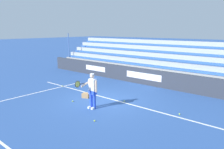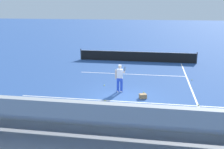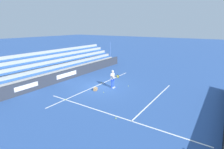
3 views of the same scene
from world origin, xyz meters
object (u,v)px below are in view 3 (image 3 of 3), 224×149
Objects in this scene: tennis_player at (113,79)px; tennis_ball_stray_back at (116,118)px; tennis_ball_toward_net at (102,83)px; tennis_ball_far_left at (66,100)px; tennis_ball_far_right at (116,76)px; ball_box_cardboard at (95,89)px; tennis_ball_midcourt at (104,92)px; tennis_ball_by_box at (128,86)px.

tennis_ball_stray_back is at bearing 35.23° from tennis_player.
tennis_player is 25.98× the size of tennis_ball_toward_net.
tennis_ball_far_left is 8.10m from tennis_ball_far_right.
tennis_player is 4.18m from tennis_ball_far_right.
tennis_ball_stray_back is 1.00× the size of tennis_ball_far_right.
tennis_ball_toward_net is (-2.07, -0.85, -0.10)m from ball_box_cardboard.
tennis_ball_far_right is (-3.00, -0.17, 0.00)m from tennis_ball_toward_net.
tennis_ball_toward_net is at bearing -139.05° from tennis_ball_midcourt.
tennis_ball_midcourt is at bearing 40.95° from tennis_ball_toward_net.
ball_box_cardboard is (1.48, -0.95, -0.76)m from tennis_player.
tennis_ball_toward_net is at bearing -157.73° from ball_box_cardboard.
tennis_player is 4.86m from tennis_ball_far_left.
tennis_ball_far_right is at bearing -177.38° from tennis_ball_far_left.
tennis_ball_far_left is 6.28m from tennis_ball_by_box.
ball_box_cardboard reaches higher than tennis_ball_stray_back.
tennis_ball_by_box is at bearing 101.97° from tennis_ball_toward_net.
tennis_ball_toward_net is 1.00× the size of tennis_ball_stray_back.
tennis_ball_stray_back is 4.96m from tennis_ball_far_left.
tennis_player is 5.89m from tennis_ball_stray_back.
tennis_ball_far_left is at bearing -12.05° from ball_box_cardboard.
tennis_ball_toward_net is at bearing -136.06° from tennis_ball_stray_back.
tennis_ball_far_right and tennis_ball_midcourt have the same top height.
tennis_ball_far_left is at bearing -92.87° from tennis_ball_stray_back.
tennis_ball_toward_net is 1.00× the size of tennis_ball_far_left.
tennis_ball_far_right is at bearing -168.64° from ball_box_cardboard.
tennis_ball_midcourt is (-3.27, -3.35, 0.00)m from tennis_ball_stray_back.
tennis_ball_far_right is 1.00× the size of tennis_ball_midcourt.
ball_box_cardboard is at bearing -127.28° from tennis_ball_stray_back.
ball_box_cardboard is 0.96m from tennis_ball_midcourt.
tennis_player is 25.98× the size of tennis_ball_far_right.
tennis_ball_far_right is (-8.34, -5.32, 0.00)m from tennis_ball_stray_back.
tennis_ball_toward_net is 1.00× the size of tennis_ball_by_box.
tennis_ball_stray_back and tennis_ball_far_right have the same top height.
tennis_ball_far_left and tennis_ball_midcourt have the same top height.
tennis_ball_toward_net is (-0.59, -1.79, -0.86)m from tennis_player.
tennis_ball_toward_net is at bearing -78.03° from tennis_ball_by_box.
tennis_ball_stray_back is 1.00× the size of tennis_ball_far_left.
tennis_player is 1.80m from tennis_ball_by_box.
tennis_ball_far_left is 1.00× the size of tennis_ball_by_box.
tennis_player is at bearing 71.77° from tennis_ball_toward_net.
tennis_player is 1.72m from tennis_ball_midcourt.
tennis_ball_toward_net is 7.43m from tennis_ball_stray_back.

